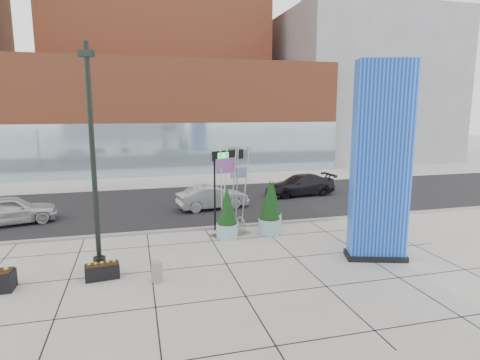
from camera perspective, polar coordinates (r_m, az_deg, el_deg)
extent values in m
plane|color=#9E9991|center=(17.54, -5.97, -10.92)|extent=(160.00, 160.00, 0.00)
cube|color=black|center=(27.05, -9.25, -3.48)|extent=(80.00, 12.00, 0.02)
cube|color=gray|center=(21.27, -7.65, -7.01)|extent=(80.00, 0.30, 0.12)
cube|color=brown|center=(43.35, -10.37, 8.83)|extent=(34.00, 10.00, 11.00)
cube|color=#8CA5B2|center=(38.74, -9.66, 4.29)|extent=(34.00, 0.60, 5.00)
cube|color=slate|center=(56.03, 16.12, 12.41)|extent=(20.00, 18.00, 18.00)
cube|color=#0B32AB|center=(17.36, 19.39, 2.33)|extent=(2.45, 1.56, 8.20)
cube|color=black|center=(18.28, 18.66, -10.15)|extent=(2.67, 1.78, 0.23)
cylinder|color=black|center=(16.04, -20.16, 2.53)|extent=(0.19, 0.19, 8.66)
cylinder|color=black|center=(17.00, -19.33, -11.16)|extent=(0.48, 0.48, 0.54)
cube|color=black|center=(16.05, -21.03, 16.45)|extent=(0.59, 0.42, 0.24)
cube|color=#ACAEB1|center=(20.42, -1.33, -7.74)|extent=(2.17, 1.56, 0.05)
cylinder|color=#ACAEB1|center=(19.56, -3.01, -1.88)|extent=(0.08, 0.08, 4.45)
cylinder|color=#ACAEB1|center=(19.93, -2.19, -1.65)|extent=(0.08, 0.08, 4.45)
cylinder|color=#ACAEB1|center=(19.80, -1.04, -1.72)|extent=(0.08, 0.08, 4.45)
cylinder|color=#ACAEB1|center=(20.15, -0.12, -1.52)|extent=(0.08, 0.08, 4.45)
cylinder|color=#ACAEB1|center=(19.83, 0.80, -1.71)|extent=(0.08, 0.08, 4.45)
torus|color=#ACAEB1|center=(20.08, -3.14, -6.86)|extent=(0.32, 0.79, 0.81)
torus|color=#ACAEB1|center=(20.34, -2.00, -6.64)|extent=(0.32, 0.79, 0.81)
torus|color=#ACAEB1|center=(20.27, -0.66, -6.69)|extent=(0.32, 0.79, 0.81)
torus|color=#ACAEB1|center=(20.55, 0.43, -6.46)|extent=(0.32, 0.79, 0.81)
cube|color=red|center=(19.58, -2.13, 2.10)|extent=(1.08, 0.51, 0.71)
cube|color=#ACAEB1|center=(19.92, 0.07, 0.95)|extent=(0.88, 0.25, 0.53)
cylinder|color=gray|center=(15.35, -11.75, -12.67)|extent=(0.39, 0.39, 0.77)
cylinder|color=black|center=(20.82, -3.61, -1.68)|extent=(0.10, 0.10, 4.08)
cube|color=black|center=(20.71, -1.29, 3.46)|extent=(1.84, 0.96, 0.49)
cube|color=#19D833|center=(20.52, -2.28, 3.39)|extent=(0.63, 0.30, 0.34)
cylinder|color=#90BFC2|center=(21.83, 4.59, -5.70)|extent=(1.01, 1.01, 0.71)
cylinder|color=black|center=(21.73, 4.60, -4.80)|extent=(0.93, 0.93, 0.06)
cone|color=black|center=(21.52, 4.64, -2.45)|extent=(0.91, 0.91, 1.83)
cylinder|color=#90BFC2|center=(20.57, 4.21, -6.57)|extent=(1.12, 1.12, 0.79)
cylinder|color=black|center=(20.46, 4.22, -5.51)|extent=(1.03, 1.03, 0.07)
cone|color=black|center=(20.21, 4.26, -2.74)|extent=(1.01, 1.01, 2.02)
cylinder|color=#90BFC2|center=(19.86, -1.84, -7.23)|extent=(1.05, 1.05, 0.73)
cylinder|color=black|center=(19.75, -1.85, -6.21)|extent=(0.96, 0.96, 0.06)
cone|color=black|center=(19.51, -1.87, -3.56)|extent=(0.94, 0.94, 1.89)
cube|color=black|center=(16.21, -19.00, -12.22)|extent=(1.29, 0.76, 0.52)
cube|color=black|center=(16.11, -19.06, -11.30)|extent=(1.19, 0.66, 0.05)
imported|color=silver|center=(25.35, -29.88, -3.77)|extent=(5.01, 2.97, 1.60)
imported|color=#96999D|center=(25.53, -3.94, -2.49)|extent=(4.68, 2.32, 1.48)
imported|color=black|center=(29.85, 8.52, -0.72)|extent=(5.39, 2.56, 1.52)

